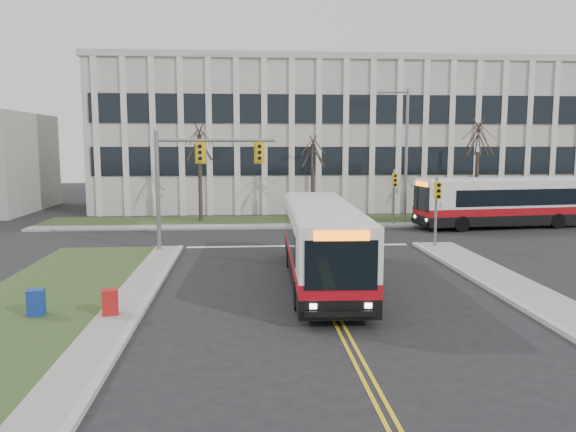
{
  "coord_description": "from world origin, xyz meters",
  "views": [
    {
      "loc": [
        -2.85,
        -21.74,
        5.53
      ],
      "look_at": [
        -0.76,
        5.54,
        2.0
      ],
      "focal_mm": 35.0,
      "sensor_mm": 36.0,
      "label": 1
    }
  ],
  "objects_px": {
    "bus_main": "(322,245)",
    "newspaper_box_blue": "(36,304)",
    "streetlight": "(404,149)",
    "directory_sign": "(321,206)",
    "newspaper_box_red": "(110,304)",
    "bus_cross": "(506,203)"
  },
  "relations": [
    {
      "from": "bus_cross",
      "to": "newspaper_box_blue",
      "type": "xyz_separation_m",
      "value": [
        -23.89,
        -17.9,
        -1.14
      ]
    },
    {
      "from": "streetlight",
      "to": "newspaper_box_red",
      "type": "distance_m",
      "value": 25.75
    },
    {
      "from": "bus_cross",
      "to": "newspaper_box_blue",
      "type": "distance_m",
      "value": 29.88
    },
    {
      "from": "bus_main",
      "to": "bus_cross",
      "type": "distance_m",
      "value": 19.92
    },
    {
      "from": "bus_cross",
      "to": "streetlight",
      "type": "bearing_deg",
      "value": -116.27
    },
    {
      "from": "directory_sign",
      "to": "newspaper_box_red",
      "type": "height_order",
      "value": "directory_sign"
    },
    {
      "from": "streetlight",
      "to": "bus_main",
      "type": "height_order",
      "value": "streetlight"
    },
    {
      "from": "newspaper_box_blue",
      "to": "newspaper_box_red",
      "type": "relative_size",
      "value": 1.0
    },
    {
      "from": "directory_sign",
      "to": "newspaper_box_red",
      "type": "bearing_deg",
      "value": -114.17
    },
    {
      "from": "newspaper_box_blue",
      "to": "newspaper_box_red",
      "type": "height_order",
      "value": "same"
    },
    {
      "from": "directory_sign",
      "to": "newspaper_box_blue",
      "type": "height_order",
      "value": "directory_sign"
    },
    {
      "from": "streetlight",
      "to": "newspaper_box_blue",
      "type": "height_order",
      "value": "streetlight"
    },
    {
      "from": "bus_cross",
      "to": "newspaper_box_red",
      "type": "height_order",
      "value": "bus_cross"
    },
    {
      "from": "streetlight",
      "to": "newspaper_box_red",
      "type": "relative_size",
      "value": 9.68
    },
    {
      "from": "bus_main",
      "to": "newspaper_box_blue",
      "type": "relative_size",
      "value": 12.2
    },
    {
      "from": "newspaper_box_blue",
      "to": "directory_sign",
      "type": "bearing_deg",
      "value": 51.94
    },
    {
      "from": "bus_main",
      "to": "directory_sign",
      "type": "bearing_deg",
      "value": 84.5
    },
    {
      "from": "newspaper_box_blue",
      "to": "streetlight",
      "type": "bearing_deg",
      "value": 40.13
    },
    {
      "from": "streetlight",
      "to": "newspaper_box_red",
      "type": "bearing_deg",
      "value": -126.89
    },
    {
      "from": "newspaper_box_red",
      "to": "bus_main",
      "type": "bearing_deg",
      "value": 15.13
    },
    {
      "from": "bus_main",
      "to": "streetlight",
      "type": "bearing_deg",
      "value": 66.14
    },
    {
      "from": "directory_sign",
      "to": "streetlight",
      "type": "bearing_deg",
      "value": -13.23
    }
  ]
}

